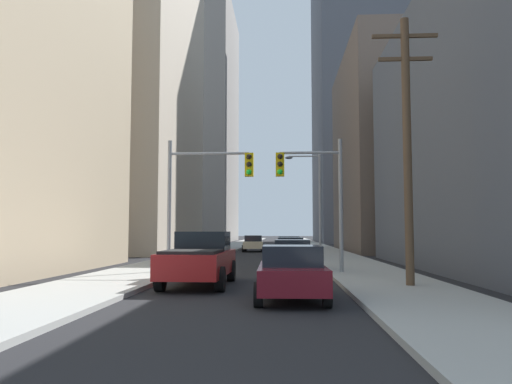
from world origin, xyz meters
TOP-DOWN VIEW (x-y plane):
  - sidewalk_left at (-5.06, 50.00)m, footprint 3.67×160.00m
  - sidewalk_right at (5.06, 50.00)m, footprint 3.67×160.00m
  - pickup_truck_red at (-1.68, 15.31)m, footprint 2.20×5.42m
  - sedan_maroon at (1.50, 11.56)m, footprint 1.95×4.23m
  - sedan_white at (1.70, 21.17)m, footprint 1.95×4.22m
  - sedan_silver at (1.76, 30.27)m, footprint 1.95×4.22m
  - sedan_navy at (1.71, 37.27)m, footprint 1.95×4.25m
  - sedan_beige at (-1.51, 45.33)m, footprint 1.95×4.25m
  - traffic_signal_near_left at (-2.17, 19.80)m, footprint 3.87×0.44m
  - traffic_signal_near_right at (2.60, 19.80)m, footprint 2.95×0.44m
  - utility_pole_right at (5.42, 14.34)m, footprint 2.20×0.28m
  - street_lamp_right at (3.51, 33.73)m, footprint 2.57×0.32m
  - building_left_mid_office at (-18.78, 44.58)m, footprint 21.75×20.84m
  - building_left_far_tower at (-18.39, 93.70)m, footprint 20.24×26.00m
  - building_right_mid_block at (15.06, 48.03)m, footprint 15.44×21.28m
  - building_right_far_highrise at (14.30, 86.32)m, footprint 14.06×27.61m

SIDE VIEW (x-z plane):
  - sidewalk_left at x=-5.06m, z-range 0.00..0.15m
  - sidewalk_right at x=5.06m, z-range 0.00..0.15m
  - sedan_maroon at x=1.50m, z-range 0.01..1.53m
  - sedan_white at x=1.70m, z-range 0.01..1.53m
  - sedan_silver at x=1.76m, z-range 0.01..1.53m
  - sedan_navy at x=1.71m, z-range 0.01..1.53m
  - sedan_beige at x=-1.51m, z-range 0.01..1.53m
  - pickup_truck_red at x=-1.68m, z-range -0.02..1.88m
  - traffic_signal_near_right at x=2.60m, z-range 1.00..7.00m
  - traffic_signal_near_left at x=-2.17m, z-range 1.05..7.05m
  - street_lamp_right at x=3.51m, z-range 0.81..8.31m
  - utility_pole_right at x=5.42m, z-range 0.27..9.40m
  - building_right_mid_block at x=15.06m, z-range 0.00..19.31m
  - building_left_mid_office at x=-18.78m, z-range 0.00..32.67m
  - building_left_far_tower at x=-18.39m, z-range 0.00..45.60m
  - building_right_far_highrise at x=14.30m, z-range 0.00..52.77m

